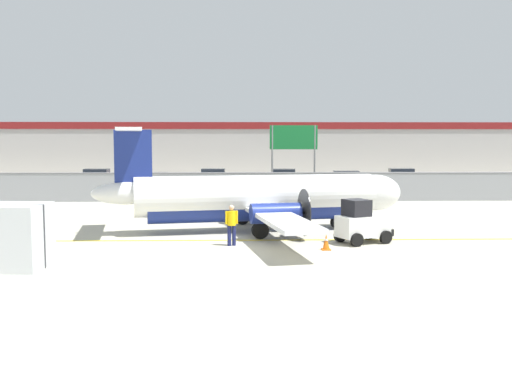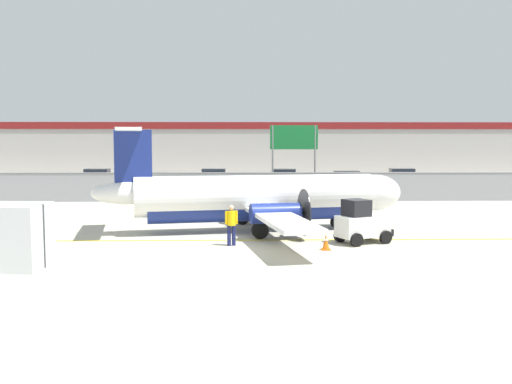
{
  "view_description": "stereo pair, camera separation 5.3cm",
  "coord_description": "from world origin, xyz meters",
  "views": [
    {
      "loc": [
        -0.82,
        -22.67,
        4.35
      ],
      "look_at": [
        -0.1,
        5.57,
        1.8
      ],
      "focal_mm": 40.0,
      "sensor_mm": 36.0,
      "label": 1
    },
    {
      "loc": [
        -0.77,
        -22.68,
        4.35
      ],
      "look_at": [
        -0.1,
        5.57,
        1.8
      ],
      "focal_mm": 40.0,
      "sensor_mm": 36.0,
      "label": 2
    }
  ],
  "objects": [
    {
      "name": "commuter_airplane",
      "position": [
        0.17,
        4.62,
        1.6
      ],
      "size": [
        15.11,
        16.03,
        4.92
      ],
      "rotation": [
        0.0,
        0.0,
        0.18
      ],
      "color": "white",
      "rests_on": "ground"
    },
    {
      "name": "cargo_container",
      "position": [
        -8.73,
        -3.26,
        1.1
      ],
      "size": [
        2.52,
        2.15,
        2.2
      ],
      "rotation": [
        0.0,
        0.0,
        -0.06
      ],
      "color": "silver",
      "rests_on": "ground"
    },
    {
      "name": "background_building",
      "position": [
        0.0,
        47.99,
        3.26
      ],
      "size": [
        91.0,
        8.1,
        6.5
      ],
      "color": "#BCB7B2",
      "rests_on": "ground"
    },
    {
      "name": "ground_crew_worker",
      "position": [
        -1.23,
        0.73,
        0.95
      ],
      "size": [
        0.55,
        0.42,
        1.7
      ],
      "rotation": [
        0.0,
        0.0,
        1.85
      ],
      "color": "#191E4C",
      "rests_on": "ground"
    },
    {
      "name": "highway_sign",
      "position": [
        3.11,
        20.18,
        4.14
      ],
      "size": [
        3.6,
        0.14,
        5.5
      ],
      "color": "slate",
      "rests_on": "ground"
    },
    {
      "name": "traffic_cone_near_left",
      "position": [
        4.59,
        6.58,
        0.31
      ],
      "size": [
        0.36,
        0.36,
        0.64
      ],
      "color": "orange",
      "rests_on": "ground"
    },
    {
      "name": "ground_plane",
      "position": [
        0.0,
        2.0,
        0.0
      ],
      "size": [
        140.0,
        140.0,
        0.01
      ],
      "color": "#B2AD99"
    },
    {
      "name": "parked_car_1",
      "position": [
        -8.01,
        24.89,
        0.89
      ],
      "size": [
        4.3,
        2.21,
        1.58
      ],
      "rotation": [
        0.0,
        0.0,
        0.06
      ],
      "color": "#B28C19",
      "rests_on": "parking_lot_strip"
    },
    {
      "name": "parked_car_0",
      "position": [
        -14.62,
        31.47,
        0.89
      ],
      "size": [
        4.2,
        2.0,
        1.58
      ],
      "rotation": [
        0.0,
        0.0,
        3.14
      ],
      "color": "red",
      "rests_on": "parking_lot_strip"
    },
    {
      "name": "traffic_cone_near_right",
      "position": [
        2.56,
        -0.3,
        0.31
      ],
      "size": [
        0.36,
        0.36,
        0.64
      ],
      "color": "orange",
      "rests_on": "ground"
    },
    {
      "name": "perimeter_fence",
      "position": [
        0.0,
        18.0,
        1.12
      ],
      "size": [
        98.0,
        0.1,
        2.1
      ],
      "color": "gray",
      "rests_on": "ground"
    },
    {
      "name": "parked_car_2",
      "position": [
        -3.61,
        31.48,
        0.89
      ],
      "size": [
        4.21,
        2.03,
        1.58
      ],
      "rotation": [
        0.0,
        0.0,
        3.13
      ],
      "color": "silver",
      "rests_on": "parking_lot_strip"
    },
    {
      "name": "parking_lot_strip",
      "position": [
        0.0,
        29.5,
        0.06
      ],
      "size": [
        98.0,
        17.0,
        0.12
      ],
      "color": "#38383A",
      "rests_on": "ground"
    },
    {
      "name": "parked_car_4",
      "position": [
        8.49,
        27.09,
        0.89
      ],
      "size": [
        4.34,
        2.31,
        1.58
      ],
      "rotation": [
        0.0,
        0.0,
        -0.1
      ],
      "color": "silver",
      "rests_on": "parking_lot_strip"
    },
    {
      "name": "parked_car_5",
      "position": [
        14.59,
        31.33,
        0.89
      ],
      "size": [
        4.31,
        2.24,
        1.58
      ],
      "rotation": [
        0.0,
        0.0,
        -0.07
      ],
      "color": "#B28C19",
      "rests_on": "parking_lot_strip"
    },
    {
      "name": "parked_car_3",
      "position": [
        3.04,
        30.8,
        0.89
      ],
      "size": [
        4.36,
        2.35,
        1.58
      ],
      "rotation": [
        0.0,
        0.0,
        3.04
      ],
      "color": "gray",
      "rests_on": "parking_lot_strip"
    },
    {
      "name": "baggage_tug",
      "position": [
        4.31,
        1.21,
        0.86
      ],
      "size": [
        2.58,
        2.11,
        1.88
      ],
      "rotation": [
        0.0,
        0.0,
        0.43
      ],
      "color": "silver",
      "rests_on": "ground"
    }
  ]
}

